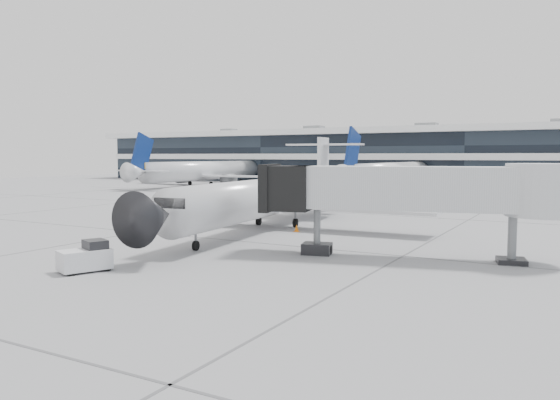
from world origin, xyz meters
The scene contains 9 objects.
ground centered at (0.00, 0.00, 0.00)m, with size 220.00×220.00×0.00m, color gray.
terminal centered at (0.00, 82.00, 5.00)m, with size 170.00×22.00×10.00m, color black.
bg_jet_left centered at (-45.00, 55.00, 0.00)m, with size 32.00×40.00×9.60m, color silver, non-canonical shape.
bg_jet_center centered at (-8.00, 55.00, 0.00)m, with size 32.00×40.00×9.60m, color silver, non-canonical shape.
regional_jet centered at (-2.67, 6.83, 2.57)m, with size 26.06×32.54×7.51m.
jet_bridge centered at (11.24, -0.37, 3.86)m, with size 16.35×6.76×5.29m.
baggage_tug centered at (-2.48, -11.63, 0.68)m, with size 2.23×2.75×1.52m.
traffic_cone centered at (0.13, 5.88, 0.26)m, with size 0.45×0.45×0.55m.
far_tug centered at (-22.68, 27.50, 0.70)m, with size 2.33×2.84×1.57m.
Camera 1 is at (18.81, -30.15, 5.70)m, focal length 35.00 mm.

